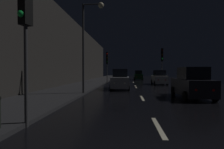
# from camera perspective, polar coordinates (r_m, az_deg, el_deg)

# --- Properties ---
(ground) EXTENTS (25.47, 84.00, 0.02)m
(ground) POSITION_cam_1_polar(r_m,az_deg,el_deg) (27.36, 7.15, -2.80)
(ground) COLOR black
(sidewalk_left) EXTENTS (4.40, 84.00, 0.15)m
(sidewalk_left) POSITION_cam_1_polar(r_m,az_deg,el_deg) (27.88, -6.40, -2.55)
(sidewalk_left) COLOR #28282B
(sidewalk_left) RESTS_ON ground
(building_facade_left) EXTENTS (0.80, 63.00, 9.27)m
(building_facade_left) POSITION_cam_1_polar(r_m,az_deg,el_deg) (25.27, -13.86, 7.40)
(building_facade_left) COLOR #2D2B28
(building_facade_left) RESTS_ON ground
(lane_centerline) EXTENTS (0.16, 33.30, 0.01)m
(lane_centerline) POSITION_cam_1_polar(r_m,az_deg,el_deg) (20.90, 7.82, -3.96)
(lane_centerline) COLOR beige
(lane_centerline) RESTS_ON ground
(traffic_light_far_left) EXTENTS (0.31, 0.46, 4.92)m
(traffic_light_far_left) POSITION_cam_1_polar(r_m,az_deg,el_deg) (27.82, -1.63, 4.67)
(traffic_light_far_left) COLOR #38383A
(traffic_light_far_left) RESTS_ON ground
(traffic_light_far_right) EXTENTS (0.33, 0.47, 5.30)m
(traffic_light_far_right) POSITION_cam_1_polar(r_m,az_deg,el_deg) (27.29, 16.18, 5.34)
(traffic_light_far_right) COLOR #38383A
(traffic_light_far_right) RESTS_ON ground
(traffic_light_near_left) EXTENTS (0.38, 0.48, 5.25)m
(traffic_light_near_left) POSITION_cam_1_polar(r_m,az_deg,el_deg) (6.62, -26.78, 18.49)
(traffic_light_near_left) COLOR #38383A
(traffic_light_near_left) RESTS_ON ground
(streetlamp_overhead) EXTENTS (1.70, 0.44, 7.13)m
(streetlamp_overhead) POSITION_cam_1_polar(r_m,az_deg,el_deg) (13.87, -7.57, 13.11)
(streetlamp_overhead) COLOR #2D2D30
(streetlamp_overhead) RESTS_ON ground
(car_approaching_headlights) EXTENTS (1.89, 4.10, 2.07)m
(car_approaching_headlights) POSITION_cam_1_polar(r_m,az_deg,el_deg) (17.84, 2.76, -1.80)
(car_approaching_headlights) COLOR #A5A8AD
(car_approaching_headlights) RESTS_ON ground
(car_parked_right_far) EXTENTS (1.83, 3.95, 1.99)m
(car_parked_right_far) POSITION_cam_1_polar(r_m,az_deg,el_deg) (25.00, 15.28, -1.09)
(car_parked_right_far) COLOR silver
(car_parked_right_far) RESTS_ON ground
(car_parked_right_near) EXTENTS (1.95, 4.22, 2.12)m
(car_parked_right_near) POSITION_cam_1_polar(r_m,az_deg,el_deg) (13.19, 24.80, -2.81)
(car_parked_right_near) COLOR black
(car_parked_right_near) RESTS_ON ground
(car_distant_taillights) EXTENTS (1.84, 3.98, 2.01)m
(car_distant_taillights) POSITION_cam_1_polar(r_m,az_deg,el_deg) (36.92, 8.67, -0.35)
(car_distant_taillights) COLOR #0F3819
(car_distant_taillights) RESTS_ON ground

